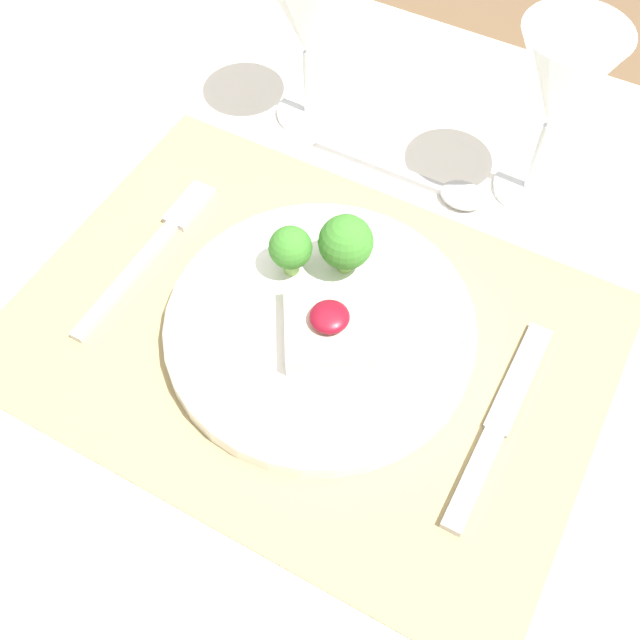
{
  "coord_description": "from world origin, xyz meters",
  "views": [
    {
      "loc": [
        0.17,
        -0.29,
        1.28
      ],
      "look_at": [
        0.01,
        0.01,
        0.76
      ],
      "focal_mm": 42.0,
      "sensor_mm": 36.0,
      "label": 1
    }
  ],
  "objects_px": {
    "knife": "(493,435)",
    "fork": "(155,246)",
    "wine_glass_near": "(561,85)",
    "wine_glass_far": "(306,12)",
    "dinner_plate": "(321,320)",
    "spoon": "(435,185)"
  },
  "relations": [
    {
      "from": "dinner_plate",
      "to": "wine_glass_near",
      "type": "distance_m",
      "value": 0.28
    },
    {
      "from": "wine_glass_near",
      "to": "wine_glass_far",
      "type": "height_order",
      "value": "wine_glass_near"
    },
    {
      "from": "knife",
      "to": "fork",
      "type": "bearing_deg",
      "value": 175.26
    },
    {
      "from": "knife",
      "to": "dinner_plate",
      "type": "bearing_deg",
      "value": 171.86
    },
    {
      "from": "spoon",
      "to": "wine_glass_far",
      "type": "bearing_deg",
      "value": 171.96
    },
    {
      "from": "wine_glass_near",
      "to": "wine_glass_far",
      "type": "xyz_separation_m",
      "value": [
        -0.24,
        -0.01,
        -0.0
      ]
    },
    {
      "from": "spoon",
      "to": "knife",
      "type": "bearing_deg",
      "value": -52.44
    },
    {
      "from": "wine_glass_far",
      "to": "dinner_plate",
      "type": "bearing_deg",
      "value": -58.47
    },
    {
      "from": "knife",
      "to": "wine_glass_near",
      "type": "height_order",
      "value": "wine_glass_near"
    },
    {
      "from": "wine_glass_far",
      "to": "spoon",
      "type": "bearing_deg",
      "value": -12.08
    },
    {
      "from": "fork",
      "to": "wine_glass_near",
      "type": "xyz_separation_m",
      "value": [
        0.27,
        0.23,
        0.12
      ]
    },
    {
      "from": "dinner_plate",
      "to": "wine_glass_near",
      "type": "xyz_separation_m",
      "value": [
        0.1,
        0.24,
        0.11
      ]
    },
    {
      "from": "fork",
      "to": "knife",
      "type": "xyz_separation_m",
      "value": [
        0.34,
        -0.03,
        0.0
      ]
    },
    {
      "from": "dinner_plate",
      "to": "wine_glass_far",
      "type": "xyz_separation_m",
      "value": [
        -0.14,
        0.23,
        0.1
      ]
    },
    {
      "from": "spoon",
      "to": "wine_glass_near",
      "type": "distance_m",
      "value": 0.15
    },
    {
      "from": "wine_glass_far",
      "to": "knife",
      "type": "bearing_deg",
      "value": -39.78
    },
    {
      "from": "spoon",
      "to": "wine_glass_near",
      "type": "xyz_separation_m",
      "value": [
        0.08,
        0.04,
        0.12
      ]
    },
    {
      "from": "wine_glass_near",
      "to": "dinner_plate",
      "type": "bearing_deg",
      "value": -112.15
    },
    {
      "from": "knife",
      "to": "wine_glass_far",
      "type": "xyz_separation_m",
      "value": [
        -0.31,
        0.25,
        0.11
      ]
    },
    {
      "from": "spoon",
      "to": "wine_glass_near",
      "type": "relative_size",
      "value": 1.02
    },
    {
      "from": "dinner_plate",
      "to": "wine_glass_near",
      "type": "bearing_deg",
      "value": 67.85
    },
    {
      "from": "fork",
      "to": "wine_glass_near",
      "type": "bearing_deg",
      "value": 38.3
    }
  ]
}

